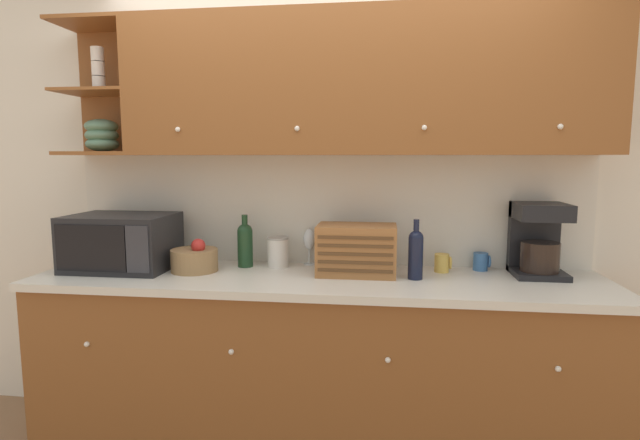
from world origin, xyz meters
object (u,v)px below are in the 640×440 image
at_px(microwave, 122,242).
at_px(bread_box, 357,250).
at_px(mug_blue_second, 481,262).
at_px(wine_bottle, 416,252).
at_px(fruit_basket, 195,259).
at_px(coffee_maker, 538,239).
at_px(second_wine_bottle, 245,243).
at_px(mug, 442,263).
at_px(wine_glass, 309,240).
at_px(storage_canister, 278,252).

xyz_separation_m(microwave, bread_box, (1.28, 0.04, -0.02)).
bearing_deg(mug_blue_second, wine_bottle, -146.69).
distance_m(fruit_basket, coffee_maker, 1.80).
relative_size(second_wine_bottle, bread_box, 0.72).
distance_m(microwave, fruit_basket, 0.42).
bearing_deg(bread_box, coffee_maker, 6.55).
bearing_deg(mug, fruit_basket, -173.35).
height_order(second_wine_bottle, mug_blue_second, second_wine_bottle).
bearing_deg(microwave, wine_glass, 13.46).
distance_m(fruit_basket, second_wine_bottle, 0.29).
relative_size(bread_box, mug_blue_second, 4.24).
relative_size(mug, mug_blue_second, 1.01).
relative_size(fruit_basket, mug, 2.56).
height_order(fruit_basket, bread_box, bread_box).
xyz_separation_m(storage_canister, mug, (0.89, -0.00, -0.04)).
bearing_deg(bread_box, wine_bottle, -11.90).
xyz_separation_m(bread_box, wine_bottle, (0.30, -0.06, 0.01)).
relative_size(storage_canister, wine_bottle, 0.56).
distance_m(wine_bottle, mug_blue_second, 0.44).
xyz_separation_m(wine_glass, mug, (0.73, -0.09, -0.09)).
bearing_deg(wine_bottle, wine_glass, 155.49).
height_order(bread_box, wine_bottle, wine_bottle).
distance_m(storage_canister, bread_box, 0.46).
height_order(bread_box, coffee_maker, coffee_maker).
relative_size(fruit_basket, coffee_maker, 0.66).
height_order(second_wine_bottle, storage_canister, second_wine_bottle).
height_order(microwave, fruit_basket, microwave).
height_order(wine_glass, wine_bottle, wine_bottle).
xyz_separation_m(fruit_basket, wine_glass, (0.58, 0.24, 0.08)).
bearing_deg(coffee_maker, bread_box, -173.45).
distance_m(wine_glass, coffee_maker, 1.21).
bearing_deg(mug, coffee_maker, -0.55).
distance_m(microwave, coffee_maker, 2.21).
distance_m(storage_canister, wine_glass, 0.19).
distance_m(mug_blue_second, coffee_maker, 0.31).
bearing_deg(mug_blue_second, bread_box, -165.10).
bearing_deg(microwave, wine_bottle, -0.92).
distance_m(wine_glass, mug, 0.74).
bearing_deg(microwave, mug_blue_second, 6.29).
xyz_separation_m(second_wine_bottle, coffee_maker, (1.56, 0.00, 0.06)).
bearing_deg(wine_glass, storage_canister, -151.37).
bearing_deg(second_wine_bottle, wine_bottle, -10.23).
bearing_deg(coffee_maker, wine_glass, 175.54).
bearing_deg(fruit_basket, microwave, 179.38).
xyz_separation_m(wine_glass, coffee_maker, (1.21, -0.09, 0.05)).
bearing_deg(second_wine_bottle, bread_box, -9.44).
bearing_deg(wine_bottle, second_wine_bottle, 169.77).
bearing_deg(wine_bottle, mug_blue_second, 33.31).
height_order(wine_glass, coffee_maker, coffee_maker).
distance_m(microwave, wine_glass, 1.03).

